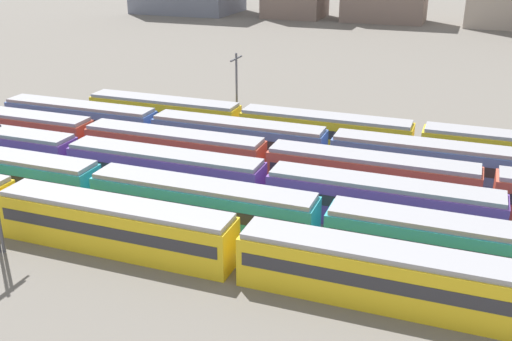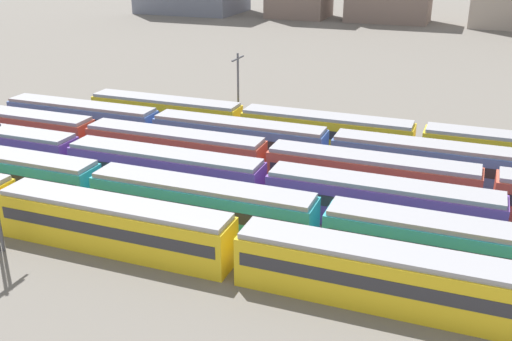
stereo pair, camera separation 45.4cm
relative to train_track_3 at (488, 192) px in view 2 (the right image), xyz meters
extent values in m
plane|color=#666059|center=(-34.41, -2.60, -1.90)|extent=(600.00, 600.00, 0.00)
cube|color=yellow|center=(-24.85, -15.60, -0.20)|extent=(18.00, 3.00, 3.40)
cube|color=#2D2D33|center=(-24.85, -15.60, 0.20)|extent=(17.20, 3.06, 0.90)
cube|color=#939399|center=(-24.85, -15.60, 1.67)|extent=(17.60, 2.70, 0.35)
cube|color=yellow|center=(-5.95, -15.60, -0.20)|extent=(18.00, 3.00, 3.40)
cube|color=#2D2D33|center=(-5.95, -15.60, 0.20)|extent=(17.20, 3.06, 0.90)
cube|color=#939399|center=(-5.95, -15.60, 1.67)|extent=(17.60, 2.70, 0.35)
cube|color=teal|center=(-39.38, -10.40, -0.20)|extent=(18.00, 3.00, 3.40)
cube|color=#2D2D33|center=(-39.38, -10.40, 0.20)|extent=(17.20, 3.06, 0.90)
cube|color=#939399|center=(-39.38, -10.40, 1.67)|extent=(17.60, 2.70, 0.35)
cube|color=teal|center=(-20.48, -10.40, -0.20)|extent=(18.00, 3.00, 3.40)
cube|color=#2D2D33|center=(-20.48, -10.40, 0.20)|extent=(17.20, 3.06, 0.90)
cube|color=#939399|center=(-20.48, -10.40, 1.67)|extent=(17.60, 2.70, 0.35)
cube|color=teal|center=(-1.58, -10.40, -0.20)|extent=(18.00, 3.00, 3.40)
cube|color=#2D2D33|center=(-1.58, -10.40, 0.20)|extent=(17.20, 3.06, 0.90)
cube|color=#939399|center=(-1.58, -10.40, 1.67)|extent=(17.60, 2.70, 0.35)
cube|color=#6B429E|center=(-26.53, -5.20, -0.20)|extent=(18.00, 3.00, 3.40)
cube|color=#2D2D33|center=(-26.53, -5.20, 0.20)|extent=(17.20, 3.06, 0.90)
cube|color=#939399|center=(-26.53, -5.20, 1.67)|extent=(17.60, 2.70, 0.35)
cube|color=#6B429E|center=(-7.63, -5.20, -0.20)|extent=(18.00, 3.00, 3.40)
cube|color=#2D2D33|center=(-7.63, -5.20, 0.20)|extent=(17.20, 3.06, 0.90)
cube|color=#939399|center=(-7.63, -5.20, 1.67)|extent=(17.60, 2.70, 0.35)
cube|color=#BC4C38|center=(-47.25, 0.00, -0.20)|extent=(18.00, 3.00, 3.40)
cube|color=#2D2D33|center=(-47.25, 0.00, 0.20)|extent=(17.20, 3.06, 0.90)
cube|color=#939399|center=(-47.25, 0.00, 1.67)|extent=(17.60, 2.70, 0.35)
cube|color=#BC4C38|center=(-28.35, 0.00, -0.20)|extent=(18.00, 3.00, 3.40)
cube|color=#2D2D33|center=(-28.35, 0.00, 0.20)|extent=(17.20, 3.06, 0.90)
cube|color=#939399|center=(-28.35, 0.00, 1.67)|extent=(17.60, 2.70, 0.35)
cube|color=#BC4C38|center=(-9.45, 0.00, -0.20)|extent=(18.00, 3.00, 3.40)
cube|color=#2D2D33|center=(-9.45, 0.00, 0.20)|extent=(17.20, 3.06, 0.90)
cube|color=#939399|center=(-9.45, 0.00, 1.67)|extent=(17.60, 2.70, 0.35)
cube|color=#4C70BC|center=(-42.74, 5.20, -0.20)|extent=(18.00, 3.00, 3.40)
cube|color=#2D2D33|center=(-42.74, 5.20, 0.20)|extent=(17.20, 3.06, 0.90)
cube|color=#939399|center=(-42.74, 5.20, 1.67)|extent=(17.60, 2.70, 0.35)
cube|color=#4C70BC|center=(-23.84, 5.20, -0.20)|extent=(18.00, 3.00, 3.40)
cube|color=#2D2D33|center=(-23.84, 5.20, 0.20)|extent=(17.20, 3.06, 0.90)
cube|color=#939399|center=(-23.84, 5.20, 1.67)|extent=(17.60, 2.70, 0.35)
cube|color=#4C70BC|center=(-4.94, 5.20, -0.20)|extent=(18.00, 3.00, 3.40)
cube|color=#2D2D33|center=(-4.94, 5.20, 0.20)|extent=(17.20, 3.06, 0.90)
cube|color=#939399|center=(-4.94, 5.20, 1.67)|extent=(17.60, 2.70, 0.35)
cube|color=yellow|center=(-35.03, 10.40, -0.20)|extent=(18.00, 3.00, 3.40)
cube|color=#2D2D33|center=(-35.03, 10.40, 0.20)|extent=(17.20, 3.06, 0.90)
cube|color=#939399|center=(-35.03, 10.40, 1.67)|extent=(17.60, 2.70, 0.35)
cube|color=yellow|center=(-16.13, 10.40, -0.20)|extent=(18.00, 3.00, 3.40)
cube|color=#2D2D33|center=(-16.13, 10.40, 0.20)|extent=(17.20, 3.06, 0.90)
cube|color=#939399|center=(-16.13, 10.40, 1.67)|extent=(17.60, 2.70, 0.35)
cylinder|color=#4C4C51|center=(-27.19, 13.33, 2.53)|extent=(0.24, 0.24, 8.87)
cube|color=#47474C|center=(-27.19, 13.33, 6.36)|extent=(0.16, 3.20, 0.16)
camera|label=1|loc=(-2.26, -47.70, 19.50)|focal=41.84mm
camera|label=2|loc=(-1.83, -47.54, 19.50)|focal=41.84mm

